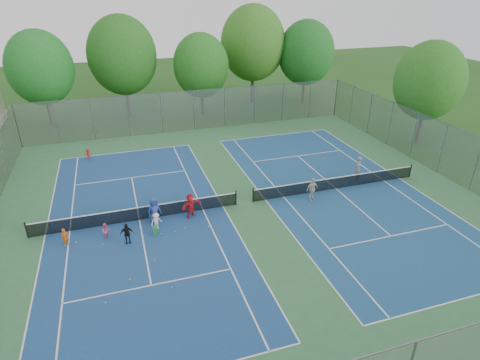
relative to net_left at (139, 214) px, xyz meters
name	(u,v)px	position (x,y,z in m)	size (l,w,h in m)	color
ground	(245,203)	(7.00, 0.00, -0.46)	(120.00, 120.00, 0.00)	#204C18
court_pad	(245,203)	(7.00, 0.00, -0.45)	(32.00, 32.00, 0.01)	#32693F
court_left	(139,220)	(0.00, 0.00, -0.44)	(10.97, 23.77, 0.01)	navy
court_right	(336,189)	(14.00, 0.00, -0.44)	(10.97, 23.77, 0.01)	navy
net_left	(139,214)	(0.00, 0.00, 0.00)	(12.87, 0.10, 0.91)	black
net_right	(336,183)	(14.00, 0.00, 0.00)	(12.87, 0.10, 0.91)	black
fence_north	(194,110)	(7.00, 16.00, 1.54)	(32.00, 0.10, 4.00)	gray
fence_east	(442,149)	(23.00, 0.00, 1.54)	(32.00, 0.10, 4.00)	gray
tree_nw	(40,68)	(-7.00, 22.00, 5.44)	(6.40, 6.40, 9.58)	#443326
tree_nl	(122,55)	(1.00, 23.00, 6.09)	(7.20, 7.20, 10.69)	#443326
tree_nc	(201,66)	(9.00, 21.00, 4.94)	(6.00, 6.00, 8.85)	#443326
tree_nr	(253,43)	(16.00, 24.00, 6.59)	(7.60, 7.60, 11.42)	#443326
tree_ne	(306,53)	(22.00, 22.00, 5.51)	(6.60, 6.60, 9.77)	#443326
tree_side_e	(429,81)	(26.00, 6.00, 5.29)	(6.00, 6.00, 9.20)	#443326
ball_crate	(153,211)	(0.90, 0.61, -0.32)	(0.31, 0.31, 0.26)	blue
ball_hopper	(155,231)	(0.78, -1.97, -0.18)	(0.28, 0.28, 0.56)	#268C38
student_a	(65,237)	(-4.18, -1.53, 0.11)	(0.41, 0.27, 1.12)	#C05512
student_b	(106,231)	(-1.97, -1.50, 0.07)	(0.51, 0.39, 1.04)	#EF5D86
student_c	(156,221)	(0.94, -1.35, 0.10)	(0.72, 0.41, 1.11)	silver
student_d	(127,234)	(-0.84, -2.32, 0.19)	(0.75, 0.31, 1.29)	black
student_e	(154,211)	(0.93, -0.60, 0.41)	(0.85, 0.55, 1.74)	#284093
student_f	(190,206)	(3.20, -0.60, 0.36)	(1.51, 0.48, 1.63)	red
child_far_baseline	(88,154)	(-3.17, 11.08, 0.05)	(0.66, 0.38, 1.02)	#A21E17
instructor	(358,169)	(16.18, 0.76, 0.52)	(0.71, 0.47, 1.95)	gray
teen_court_b	(312,189)	(11.56, -0.92, 0.36)	(0.96, 0.40, 1.63)	beige
tennis_ball_0	(172,288)	(0.95, -6.91, -0.42)	(0.07, 0.07, 0.07)	#CBD231
tennis_ball_1	(130,280)	(-0.98, -5.67, -0.42)	(0.07, 0.07, 0.07)	gold
tennis_ball_2	(158,284)	(0.34, -6.40, -0.42)	(0.07, 0.07, 0.07)	yellow
tennis_ball_3	(154,260)	(0.40, -4.42, -0.42)	(0.07, 0.07, 0.07)	gold
tennis_ball_4	(161,234)	(1.09, -2.02, -0.42)	(0.07, 0.07, 0.07)	#CDDA32
tennis_ball_5	(105,303)	(-2.18, -6.99, -0.42)	(0.07, 0.07, 0.07)	#CCF338
tennis_ball_6	(103,244)	(-2.25, -2.08, -0.42)	(0.07, 0.07, 0.07)	#C0D030
tennis_ball_7	(208,227)	(3.96, -2.13, -0.42)	(0.07, 0.07, 0.07)	#C8D631
tennis_ball_8	(175,232)	(1.91, -2.07, -0.42)	(0.07, 0.07, 0.07)	#AED331
tennis_ball_9	(76,243)	(-3.70, -1.42, -0.42)	(0.07, 0.07, 0.07)	gold
tennis_ball_10	(185,228)	(2.56, -1.81, -0.42)	(0.07, 0.07, 0.07)	yellow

